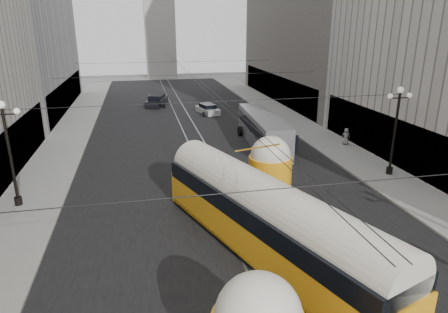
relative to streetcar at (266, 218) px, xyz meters
name	(u,v)px	position (x,y,z in m)	size (l,w,h in m)	color
road	(192,134)	(-0.50, 22.62, -1.90)	(20.00, 85.00, 0.02)	black
sidewalk_left	(72,131)	(-12.50, 26.12, -1.83)	(4.00, 72.00, 0.15)	gray
sidewalk_right	(292,120)	(11.50, 26.12, -1.83)	(4.00, 72.00, 0.15)	gray
rail_left	(185,135)	(-1.25, 22.62, -1.90)	(0.12, 85.00, 0.04)	gray
rail_right	(200,134)	(0.25, 22.62, -1.90)	(0.12, 85.00, 0.04)	gray
distant_tower	(158,1)	(-0.50, 70.12, 13.06)	(6.00, 6.00, 31.36)	#B2AFA8
lamppost_left_mid	(9,148)	(-13.10, 8.12, 1.84)	(1.86, 0.44, 6.37)	black
lamppost_right_mid	(396,126)	(12.10, 8.12, 1.84)	(1.86, 0.44, 6.37)	black
catenary	(193,77)	(-0.38, 21.61, 3.98)	(25.00, 72.00, 0.23)	black
streetcar	(266,218)	(0.00, 0.00, 0.00)	(7.87, 16.90, 3.90)	#FBA315
city_bus	(263,129)	(5.28, 17.36, -0.34)	(3.05, 11.38, 2.86)	#A9ABAF
sedan_white_far	(208,109)	(2.68, 31.78, -1.34)	(2.60, 4.26, 1.25)	white
sedan_dark_far	(157,101)	(-3.19, 38.29, -1.22)	(3.34, 5.14, 1.51)	black
pedestrian_sidewalk_right	(346,136)	(12.65, 15.70, -1.00)	(0.73, 0.45, 1.50)	gray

